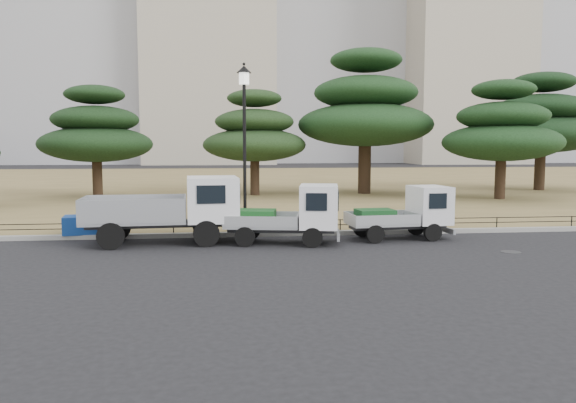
{
  "coord_description": "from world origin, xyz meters",
  "views": [
    {
      "loc": [
        -2.06,
        -17.23,
        3.24
      ],
      "look_at": [
        0.0,
        2.0,
        1.3
      ],
      "focal_mm": 35.0,
      "sensor_mm": 36.0,
      "label": 1
    }
  ],
  "objects": [
    {
      "name": "lawn",
      "position": [
        0.0,
        30.6,
        0.07
      ],
      "size": [
        120.0,
        56.0,
        0.15
      ],
      "primitive_type": "cube",
      "color": "olive",
      "rests_on": "ground"
    },
    {
      "name": "street_lamp",
      "position": [
        -1.46,
        2.9,
        4.13
      ],
      "size": [
        0.53,
        0.53,
        5.88
      ],
      "color": "black",
      "rests_on": "lawn"
    },
    {
      "name": "curb",
      "position": [
        0.0,
        2.6,
        0.08
      ],
      "size": [
        120.0,
        0.25,
        0.16
      ],
      "primitive_type": "cube",
      "color": "gray",
      "rests_on": "ground"
    },
    {
      "name": "pine_west_near",
      "position": [
        -9.78,
        17.05,
        3.96
      ],
      "size": [
        6.6,
        6.6,
        6.6
      ],
      "color": "black",
      "rests_on": "lawn"
    },
    {
      "name": "tarp_pile",
      "position": [
        -7.1,
        2.95,
        0.51
      ],
      "size": [
        1.47,
        1.17,
        0.89
      ],
      "rotation": [
        0.0,
        0.0,
        0.15
      ],
      "color": "navy",
      "rests_on": "lawn"
    },
    {
      "name": "ground",
      "position": [
        0.0,
        0.0,
        0.0
      ],
      "size": [
        220.0,
        220.0,
        0.0
      ],
      "primitive_type": "plane",
      "color": "black"
    },
    {
      "name": "pipe_fence",
      "position": [
        0.0,
        2.75,
        0.44
      ],
      "size": [
        38.0,
        0.04,
        0.4
      ],
      "color": "black",
      "rests_on": "lawn"
    },
    {
      "name": "tower_east",
      "position": [
        40.0,
        82.0,
        24.0
      ],
      "size": [
        20.0,
        18.0,
        48.0
      ],
      "primitive_type": "cube",
      "color": "#AAA08C",
      "rests_on": "ground"
    },
    {
      "name": "pine_center_left",
      "position": [
        -0.4,
        17.7,
        3.91
      ],
      "size": [
        6.4,
        6.4,
        6.51
      ],
      "color": "black",
      "rests_on": "lawn"
    },
    {
      "name": "pine_center_right",
      "position": [
        6.67,
        18.11,
        5.45
      ],
      "size": [
        8.63,
        8.63,
        9.15
      ],
      "color": "black",
      "rests_on": "lawn"
    },
    {
      "name": "pine_east_far",
      "position": [
        19.44,
        19.57,
        4.79
      ],
      "size": [
        8.01,
        8.01,
        8.05
      ],
      "color": "black",
      "rests_on": "lawn"
    },
    {
      "name": "tower_center_left",
      "position": [
        -5.0,
        85.0,
        27.5
      ],
      "size": [
        22.0,
        20.0,
        55.0
      ],
      "primitive_type": "cube",
      "color": "#AAA08C",
      "rests_on": "ground"
    },
    {
      "name": "truck_large",
      "position": [
        -3.92,
        1.53,
        1.22
      ],
      "size": [
        5.14,
        2.33,
        2.19
      ],
      "rotation": [
        0.0,
        0.0,
        0.07
      ],
      "color": "black",
      "rests_on": "ground"
    },
    {
      "name": "manhole",
      "position": [
        6.5,
        -1.2,
        0.01
      ],
      "size": [
        0.6,
        0.6,
        0.01
      ],
      "primitive_type": "cylinder",
      "color": "#2D2D30",
      "rests_on": "ground"
    },
    {
      "name": "truck_kei_front",
      "position": [
        0.0,
        1.01,
        0.97
      ],
      "size": [
        3.89,
        2.16,
        1.95
      ],
      "rotation": [
        0.0,
        0.0,
        -0.18
      ],
      "color": "black",
      "rests_on": "ground"
    },
    {
      "name": "truck_kei_rear",
      "position": [
        4.07,
        1.54,
        0.91
      ],
      "size": [
        3.6,
        1.79,
        1.82
      ],
      "rotation": [
        0.0,
        0.0,
        0.09
      ],
      "color": "black",
      "rests_on": "ground"
    },
    {
      "name": "pine_east_near",
      "position": [
        13.59,
        13.64,
        4.08
      ],
      "size": [
        6.74,
        6.74,
        6.81
      ],
      "color": "black",
      "rests_on": "lawn"
    }
  ]
}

